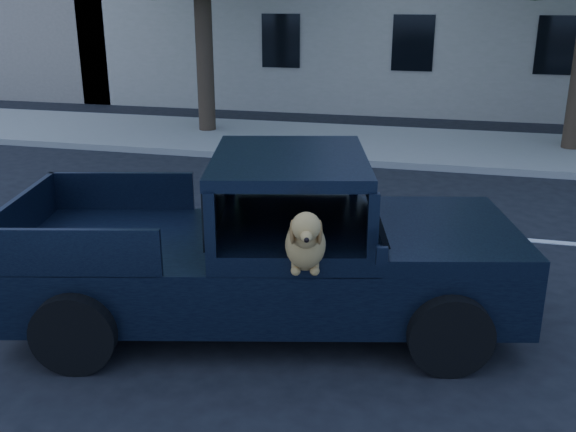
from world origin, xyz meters
name	(u,v)px	position (x,y,z in m)	size (l,w,h in m)	color
ground	(236,318)	(0.00, 0.00, 0.00)	(120.00, 120.00, 0.00)	black
far_sidewalk	(355,143)	(0.00, 9.20, 0.07)	(60.00, 4.00, 0.15)	gray
lane_stripes	(428,232)	(2.00, 3.40, 0.01)	(21.60, 0.14, 0.01)	silver
pickup_truck	(258,268)	(0.27, 0.00, 0.65)	(5.68, 3.33, 1.91)	black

